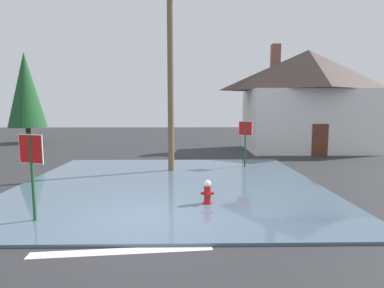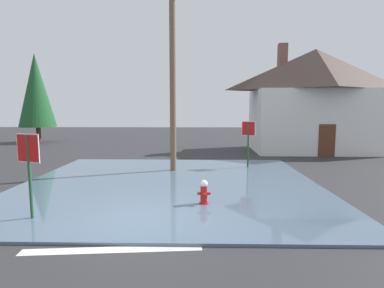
# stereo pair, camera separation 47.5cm
# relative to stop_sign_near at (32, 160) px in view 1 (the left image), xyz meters

# --- Properties ---
(ground_plane) EXTENTS (80.00, 80.00, 0.10)m
(ground_plane) POSITION_rel_stop_sign_near_xyz_m (2.83, -0.01, -1.71)
(ground_plane) COLOR #2D2D30
(flood_puddle) EXTENTS (11.41, 10.78, 0.08)m
(flood_puddle) POSITION_rel_stop_sign_near_xyz_m (3.29, 3.94, -1.62)
(flood_puddle) COLOR #4C6075
(flood_puddle) RESTS_ON ground
(lane_stop_bar) EXTENTS (3.81, 0.64, 0.01)m
(lane_stop_bar) POSITION_rel_stop_sign_near_xyz_m (2.59, -1.63, -1.65)
(lane_stop_bar) COLOR silver
(lane_stop_bar) RESTS_ON ground
(stop_sign_near) EXTENTS (0.71, 0.26, 2.32)m
(stop_sign_near) POSITION_rel_stop_sign_near_xyz_m (0.00, 0.00, 0.00)
(stop_sign_near) COLOR #1E4C28
(stop_sign_near) RESTS_ON ground
(fire_hydrant) EXTENTS (0.40, 0.35, 0.80)m
(fire_hydrant) POSITION_rel_stop_sign_near_xyz_m (4.57, 1.34, -1.26)
(fire_hydrant) COLOR red
(fire_hydrant) RESTS_ON ground
(utility_pole) EXTENTS (1.60, 0.28, 8.67)m
(utility_pole) POSITION_rel_stop_sign_near_xyz_m (3.22, 6.39, 2.85)
(utility_pole) COLOR brown
(utility_pole) RESTS_ON ground
(stop_sign_far) EXTENTS (0.61, 0.37, 2.33)m
(stop_sign_far) POSITION_rel_stop_sign_near_xyz_m (6.84, 7.23, -0.01)
(stop_sign_far) COLOR #1E4C28
(stop_sign_far) RESTS_ON ground
(house) EXTENTS (8.76, 5.53, 7.47)m
(house) POSITION_rel_stop_sign_near_xyz_m (12.29, 13.59, 1.94)
(house) COLOR silver
(house) RESTS_ON ground
(pine_tree_tall_left) EXTENTS (3.04, 3.04, 7.61)m
(pine_tree_tall_left) POSITION_rel_stop_sign_near_xyz_m (-9.52, 18.48, 2.82)
(pine_tree_tall_left) COLOR #4C3823
(pine_tree_tall_left) RESTS_ON ground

